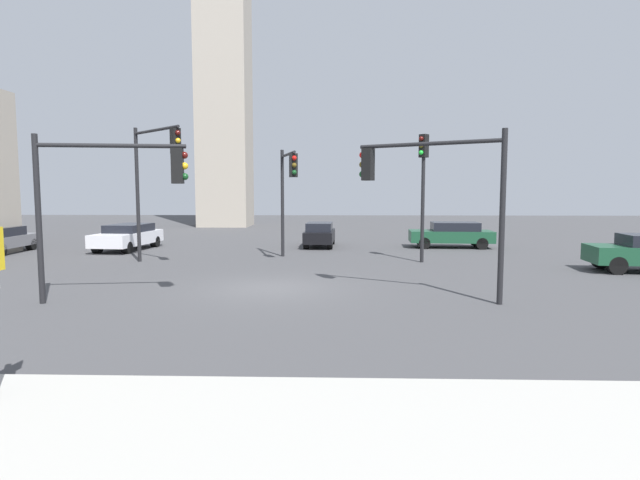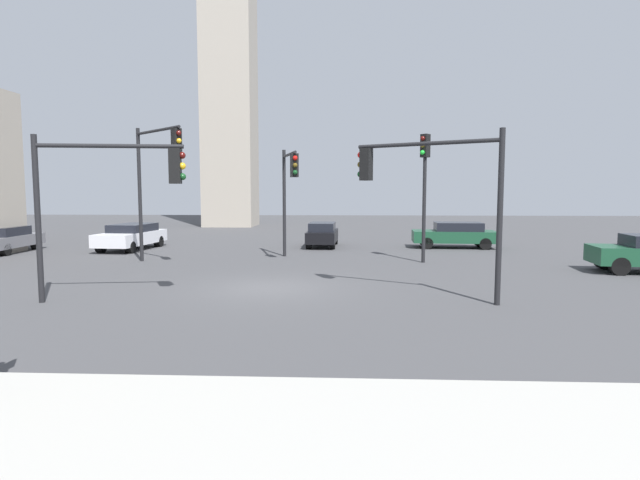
{
  "view_description": "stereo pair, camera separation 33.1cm",
  "coord_description": "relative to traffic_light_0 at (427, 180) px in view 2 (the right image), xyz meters",
  "views": [
    {
      "loc": [
        2.14,
        -16.62,
        3.15
      ],
      "look_at": [
        1.53,
        3.29,
        1.27
      ],
      "focal_mm": 29.1,
      "sensor_mm": 36.0,
      "label": 1
    },
    {
      "loc": [
        2.47,
        -16.6,
        3.15
      ],
      "look_at": [
        1.53,
        3.29,
        1.27
      ],
      "focal_mm": 29.1,
      "sensor_mm": 36.0,
      "label": 2
    }
  ],
  "objects": [
    {
      "name": "traffic_light_2",
      "position": [
        -4.93,
        8.13,
        0.12
      ],
      "size": [
        1.03,
        3.09,
        5.12
      ],
      "rotation": [
        0.0,
        0.0,
        -1.3
      ],
      "color": "black",
      "rests_on": "ground_plane"
    },
    {
      "name": "car_0",
      "position": [
        -13.95,
        12.04,
        -2.74
      ],
      "size": [
        2.4,
        4.89,
        1.38
      ],
      "rotation": [
        0.0,
        0.0,
        -1.67
      ],
      "color": "silver",
      "rests_on": "ground_plane"
    },
    {
      "name": "car_2",
      "position": [
        -3.66,
        13.93,
        -2.75
      ],
      "size": [
        1.74,
        3.96,
        1.38
      ],
      "rotation": [
        0.0,
        0.0,
        1.53
      ],
      "color": "black",
      "rests_on": "ground_plane"
    },
    {
      "name": "car_3",
      "position": [
        3.75,
        13.67,
        -2.72
      ],
      "size": [
        4.64,
        2.17,
        1.43
      ],
      "rotation": [
        0.0,
        0.0,
        3.08
      ],
      "color": "#19472D",
      "rests_on": "ground_plane"
    },
    {
      "name": "traffic_light_4",
      "position": [
        -10.39,
        6.32,
        0.75
      ],
      "size": [
        2.82,
        2.69,
        5.93
      ],
      "rotation": [
        0.0,
        0.0,
        -0.76
      ],
      "color": "black",
      "rests_on": "ground_plane"
    },
    {
      "name": "traffic_light_3",
      "position": [
        -9.05,
        -1.02,
        -0.1
      ],
      "size": [
        4.14,
        0.81,
        4.72
      ],
      "rotation": [
        0.0,
        0.0,
        0.14
      ],
      "color": "black",
      "rests_on": "ground_plane"
    },
    {
      "name": "ground_plane",
      "position": [
        -4.89,
        1.2,
        -3.48
      ],
      "size": [
        103.0,
        103.0,
        0.0
      ],
      "primitive_type": "plane",
      "color": "#424244"
    },
    {
      "name": "traffic_light_0",
      "position": [
        0.0,
        0.0,
        0.0
      ],
      "size": [
        3.93,
        2.3,
        4.85
      ],
      "rotation": [
        0.0,
        0.0,
        2.63
      ],
      "color": "black",
      "rests_on": "ground_plane"
    },
    {
      "name": "skyline_tower",
      "position": [
        -12.72,
        31.38,
        15.7
      ],
      "size": [
        4.4,
        4.4,
        38.35
      ],
      "primitive_type": "cube",
      "color": "#A89E8E",
      "rests_on": "ground_plane"
    },
    {
      "name": "car_4",
      "position": [
        -19.81,
        10.3,
        -2.77
      ],
      "size": [
        2.04,
        4.2,
        1.34
      ],
      "rotation": [
        0.0,
        0.0,
        1.62
      ],
      "color": "slate",
      "rests_on": "ground_plane"
    },
    {
      "name": "traffic_light_1",
      "position": [
        1.07,
        7.56,
        0.41
      ],
      "size": [
        0.47,
        0.47,
        5.62
      ],
      "rotation": [
        0.0,
        0.0,
        -2.34
      ],
      "color": "black",
      "rests_on": "ground_plane"
    },
    {
      "name": "sidewalk_corner",
      "position": [
        -4.89,
        -9.13,
        -3.4
      ],
      "size": [
        37.08,
        3.64,
        0.15
      ],
      "primitive_type": "cube",
      "color": "#A8A59E",
      "rests_on": "ground_plane"
    }
  ]
}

